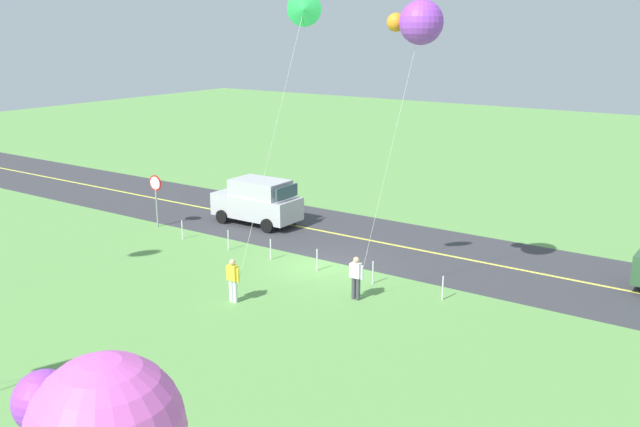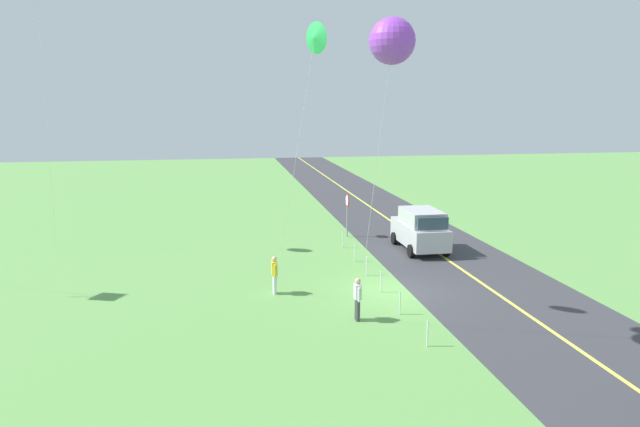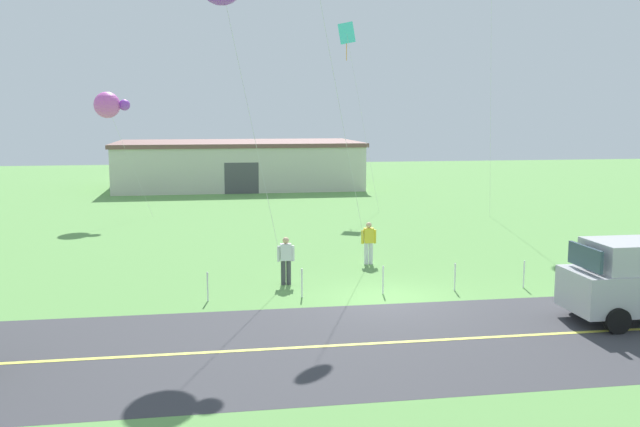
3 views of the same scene
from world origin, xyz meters
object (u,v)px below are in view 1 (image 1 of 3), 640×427
at_px(car_suv_foreground, 258,201).
at_px(kite_blue_mid, 419,22).
at_px(kite_red_low, 304,10).
at_px(stop_sign, 156,191).
at_px(person_adult_near, 233,279).
at_px(person_adult_companion, 356,277).

distance_m(car_suv_foreground, kite_blue_mid, 14.88).
bearing_deg(kite_red_low, stop_sign, -18.30).
distance_m(person_adult_near, person_adult_companion, 4.36).
relative_size(stop_sign, person_adult_companion, 1.60).
relative_size(stop_sign, kite_red_low, 0.24).
bearing_deg(kite_red_low, person_adult_near, 31.45).
bearing_deg(kite_blue_mid, kite_red_low, 29.97).
distance_m(person_adult_companion, kite_blue_mid, 8.95).
xyz_separation_m(stop_sign, kite_blue_mid, (-14.81, 2.03, 7.79)).
height_order(car_suv_foreground, stop_sign, stop_sign).
bearing_deg(stop_sign, kite_blue_mid, 172.21).
distance_m(car_suv_foreground, person_adult_companion, 10.81).
bearing_deg(stop_sign, person_adult_near, 151.28).
distance_m(car_suv_foreground, person_adult_near, 10.15).
distance_m(stop_sign, kite_red_low, 14.73).
distance_m(car_suv_foreground, kite_red_low, 13.78).
xyz_separation_m(person_adult_companion, kite_red_low, (1.26, 1.35, 9.09)).
distance_m(person_adult_near, kite_red_low, 9.44).
bearing_deg(person_adult_companion, kite_blue_mid, -172.45).
xyz_separation_m(stop_sign, kite_red_low, (-11.64, 3.85, 8.15)).
xyz_separation_m(person_adult_near, kite_red_low, (-2.18, -1.33, 9.09)).
distance_m(stop_sign, kite_blue_mid, 16.85).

